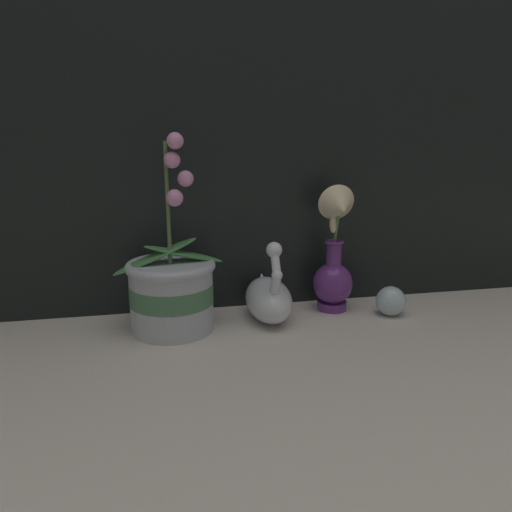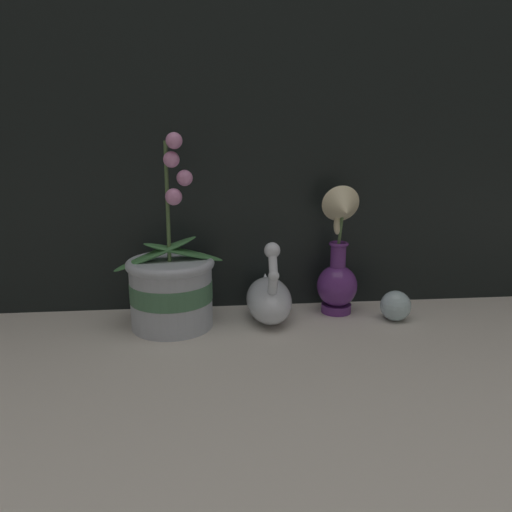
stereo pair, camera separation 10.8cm
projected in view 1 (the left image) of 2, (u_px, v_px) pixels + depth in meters
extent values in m
plane|color=beige|center=(284.00, 339.00, 1.02)|extent=(2.80, 2.80, 0.00)
cube|color=black|center=(262.00, 43.00, 1.09)|extent=(2.80, 0.03, 1.20)
cylinder|color=#B2BCCC|center=(172.00, 296.00, 1.05)|extent=(0.17, 0.17, 0.15)
cylinder|color=#477A56|center=(172.00, 293.00, 1.05)|extent=(0.18, 0.18, 0.04)
torus|color=#B2BCCC|center=(170.00, 266.00, 1.04)|extent=(0.19, 0.19, 0.02)
cylinder|color=#4C6B3D|center=(168.00, 203.00, 1.00)|extent=(0.01, 0.03, 0.25)
ellipsoid|color=#427F47|center=(184.00, 254.00, 1.04)|extent=(0.18, 0.08, 0.06)
ellipsoid|color=#427F47|center=(155.00, 256.00, 1.02)|extent=(0.18, 0.06, 0.08)
sphere|color=#DB8EC6|center=(175.00, 141.00, 0.97)|extent=(0.03, 0.03, 0.03)
sphere|color=#DB8EC6|center=(172.00, 160.00, 0.98)|extent=(0.03, 0.03, 0.03)
sphere|color=#DB8EC6|center=(185.00, 179.00, 0.99)|extent=(0.03, 0.03, 0.03)
sphere|color=#DB8EC6|center=(175.00, 198.00, 0.99)|extent=(0.03, 0.03, 0.03)
ellipsoid|color=silver|center=(269.00, 300.00, 1.11)|extent=(0.10, 0.18, 0.09)
cone|color=silver|center=(262.00, 285.00, 1.17)|extent=(0.05, 0.07, 0.07)
cylinder|color=silver|center=(275.00, 286.00, 1.04)|extent=(0.02, 0.05, 0.06)
sphere|color=silver|center=(277.00, 275.00, 1.02)|extent=(0.02, 0.02, 0.02)
cylinder|color=silver|center=(276.00, 262.00, 1.03)|extent=(0.02, 0.04, 0.06)
sphere|color=silver|center=(274.00, 250.00, 1.03)|extent=(0.03, 0.03, 0.03)
cylinder|color=#602D7F|center=(332.00, 305.00, 1.19)|extent=(0.07, 0.07, 0.02)
ellipsoid|color=#602D7F|center=(333.00, 283.00, 1.17)|extent=(0.09, 0.09, 0.10)
cylinder|color=#602D7F|center=(334.00, 254.00, 1.16)|extent=(0.04, 0.04, 0.06)
torus|color=#602D7F|center=(334.00, 242.00, 1.15)|extent=(0.05, 0.05, 0.01)
cylinder|color=#567A47|center=(336.00, 228.00, 1.13)|extent=(0.01, 0.03, 0.07)
cone|color=beige|center=(340.00, 207.00, 1.10)|extent=(0.09, 0.07, 0.10)
ellipsoid|color=beige|center=(333.00, 223.00, 1.13)|extent=(0.02, 0.02, 0.04)
sphere|color=silver|center=(391.00, 301.00, 1.14)|extent=(0.07, 0.07, 0.07)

